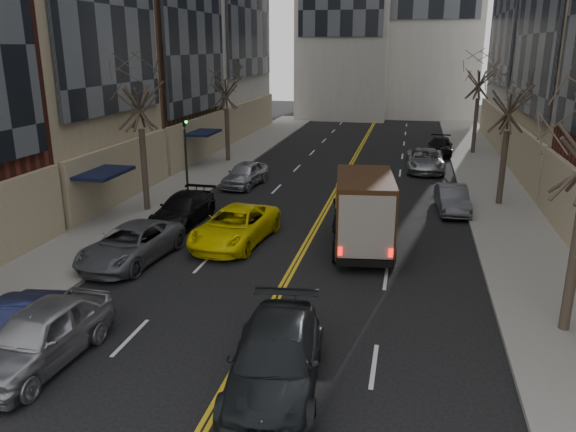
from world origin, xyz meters
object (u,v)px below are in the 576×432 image
(taxi, at_px, (235,226))
(ups_truck, at_px, (363,212))
(pedestrian, at_px, (337,218))
(observer_sedan, at_px, (276,360))

(taxi, bearing_deg, ups_truck, 10.42)
(pedestrian, bearing_deg, observer_sedan, -173.35)
(ups_truck, relative_size, pedestrian, 3.33)
(ups_truck, bearing_deg, taxi, 177.15)
(observer_sedan, xyz_separation_m, taxi, (-4.20, 9.98, -0.03))
(observer_sedan, relative_size, pedestrian, 3.06)
(taxi, relative_size, pedestrian, 2.96)
(ups_truck, distance_m, observer_sedan, 10.48)
(observer_sedan, distance_m, taxi, 10.83)
(pedestrian, bearing_deg, ups_truck, -127.93)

